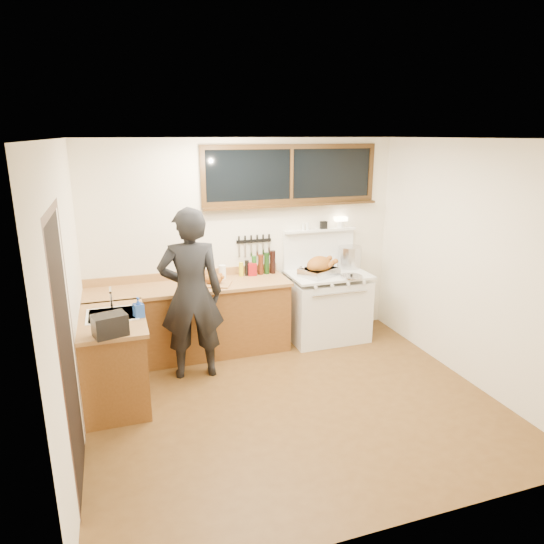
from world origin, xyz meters
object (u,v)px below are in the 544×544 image
object	(u,v)px
man	(191,294)
vintage_stove	(327,304)
cutting_board	(214,280)
roast_turkey	(319,268)

from	to	relation	value
man	vintage_stove	bearing A→B (deg)	14.69
vintage_stove	cutting_board	distance (m)	1.59
man	cutting_board	distance (m)	0.56
cutting_board	roast_turkey	xyz separation A→B (m)	(1.36, -0.04, 0.05)
roast_turkey	man	bearing A→B (deg)	-166.42
cutting_board	vintage_stove	bearing A→B (deg)	1.41
man	cutting_board	world-z (taller)	man
cutting_board	roast_turkey	world-z (taller)	roast_turkey
vintage_stove	roast_turkey	world-z (taller)	vintage_stove
vintage_stove	roast_turkey	size ratio (longest dim) A/B	2.84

